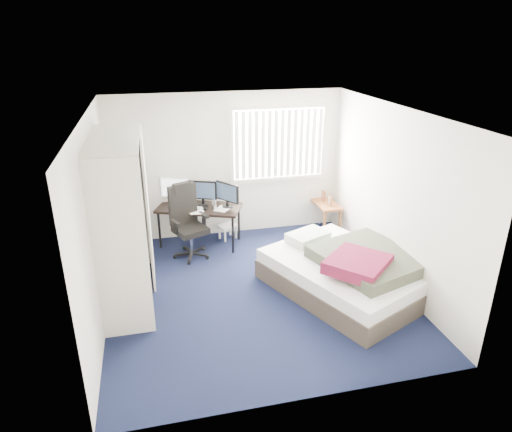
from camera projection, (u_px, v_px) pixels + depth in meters
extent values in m
plane|color=black|center=(255.00, 291.00, 6.45)|extent=(4.20, 4.20, 0.00)
plane|color=silver|center=(227.00, 166.00, 7.87)|extent=(4.00, 0.00, 4.00)
plane|color=silver|center=(309.00, 292.00, 4.09)|extent=(4.00, 0.00, 4.00)
plane|color=silver|center=(96.00, 223.00, 5.55)|extent=(0.00, 4.20, 4.20)
plane|color=silver|center=(393.00, 197.00, 6.41)|extent=(0.00, 4.20, 4.20)
plane|color=white|center=(255.00, 112.00, 5.50)|extent=(4.20, 4.20, 0.00)
cube|color=white|center=(278.00, 143.00, 7.91)|extent=(1.60, 0.02, 1.20)
cube|color=beige|center=(279.00, 107.00, 7.64)|extent=(1.72, 0.06, 0.06)
cube|color=beige|center=(278.00, 178.00, 8.12)|extent=(1.72, 0.06, 0.06)
cube|color=white|center=(279.00, 144.00, 7.86)|extent=(1.60, 0.04, 1.16)
cube|color=beige|center=(121.00, 253.00, 5.13)|extent=(0.60, 0.04, 2.20)
cube|color=beige|center=(125.00, 199.00, 6.75)|extent=(0.60, 0.04, 2.20)
cube|color=beige|center=(113.00, 139.00, 5.52)|extent=(0.60, 1.80, 0.04)
cube|color=beige|center=(117.00, 169.00, 5.67)|extent=(0.56, 1.74, 0.03)
cylinder|color=silver|center=(118.00, 178.00, 5.71)|extent=(0.03, 1.72, 0.03)
cube|color=#26262B|center=(122.00, 214.00, 5.79)|extent=(0.38, 1.10, 0.90)
cube|color=beige|center=(148.00, 208.00, 6.41)|extent=(0.03, 0.90, 2.20)
cube|color=white|center=(114.00, 169.00, 5.21)|extent=(0.38, 0.30, 0.24)
cube|color=gray|center=(116.00, 158.00, 5.66)|extent=(0.34, 0.28, 0.22)
cube|color=black|center=(199.00, 208.00, 7.64)|extent=(1.51, 1.11, 0.04)
cylinder|color=black|center=(160.00, 230.00, 7.62)|extent=(0.04, 0.04, 0.64)
cylinder|color=black|center=(170.00, 218.00, 8.09)|extent=(0.04, 0.04, 0.64)
cylinder|color=black|center=(233.00, 235.00, 7.44)|extent=(0.04, 0.04, 0.64)
cylinder|color=black|center=(239.00, 223.00, 7.92)|extent=(0.04, 0.04, 0.64)
cube|color=white|center=(175.00, 188.00, 7.69)|extent=(0.47, 0.22, 0.36)
cube|color=white|center=(175.00, 188.00, 7.69)|extent=(0.42, 0.18, 0.31)
cube|color=black|center=(203.00, 190.00, 7.63)|extent=(0.46, 0.21, 0.32)
cube|color=#1E2838|center=(203.00, 190.00, 7.63)|extent=(0.40, 0.17, 0.27)
cube|color=black|center=(227.00, 192.00, 7.53)|extent=(0.46, 0.21, 0.32)
cube|color=#1E2838|center=(227.00, 192.00, 7.53)|extent=(0.40, 0.17, 0.27)
cube|color=white|center=(189.00, 208.00, 7.56)|extent=(0.42, 0.28, 0.02)
cube|color=black|center=(206.00, 208.00, 7.52)|extent=(0.09, 0.12, 0.02)
cylinder|color=silver|center=(214.00, 204.00, 7.52)|extent=(0.08, 0.08, 0.16)
cube|color=white|center=(199.00, 207.00, 7.63)|extent=(0.38, 0.37, 0.00)
cube|color=black|center=(192.00, 253.00, 7.42)|extent=(0.74, 0.74, 0.11)
cylinder|color=silver|center=(191.00, 242.00, 7.35)|extent=(0.06, 0.06, 0.37)
cube|color=black|center=(191.00, 230.00, 7.27)|extent=(0.61, 0.61, 0.09)
cube|color=black|center=(183.00, 204.00, 7.28)|extent=(0.47, 0.27, 0.65)
cube|color=black|center=(182.00, 188.00, 7.18)|extent=(0.30, 0.21, 0.15)
cube|color=black|center=(175.00, 222.00, 7.05)|extent=(0.16, 0.27, 0.04)
cube|color=black|center=(204.00, 215.00, 7.33)|extent=(0.16, 0.27, 0.04)
cube|color=white|center=(228.00, 226.00, 7.98)|extent=(0.39, 0.36, 0.03)
cylinder|color=white|center=(225.00, 236.00, 7.90)|extent=(0.04, 0.04, 0.23)
cylinder|color=white|center=(220.00, 232.00, 8.02)|extent=(0.04, 0.04, 0.23)
cylinder|color=white|center=(236.00, 232.00, 8.03)|extent=(0.04, 0.04, 0.23)
cylinder|color=white|center=(230.00, 229.00, 8.16)|extent=(0.04, 0.04, 0.23)
cube|color=brown|center=(326.00, 203.00, 8.29)|extent=(0.39, 0.76, 0.04)
cube|color=brown|center=(324.00, 224.00, 8.05)|extent=(0.04, 0.04, 0.48)
cube|color=brown|center=(311.00, 211.00, 8.65)|extent=(0.04, 0.04, 0.48)
cube|color=brown|center=(340.00, 223.00, 8.12)|extent=(0.04, 0.04, 0.48)
cube|color=brown|center=(325.00, 209.00, 8.72)|extent=(0.04, 0.04, 0.48)
cube|color=brown|center=(330.00, 201.00, 8.10)|extent=(0.02, 0.14, 0.18)
cube|color=brown|center=(323.00, 196.00, 8.35)|extent=(0.02, 0.14, 0.18)
cube|color=#3E352D|center=(345.00, 280.00, 6.45)|extent=(2.33, 2.59, 0.28)
cube|color=white|center=(346.00, 267.00, 6.36)|extent=(2.27, 2.54, 0.19)
cube|color=beige|center=(308.00, 237.00, 6.87)|extent=(0.71, 0.61, 0.14)
cube|color=#353D2D|center=(369.00, 259.00, 6.20)|extent=(1.55, 1.63, 0.18)
cube|color=maroon|center=(358.00, 264.00, 5.90)|extent=(1.03, 1.02, 0.16)
cube|color=#A77B53|center=(134.00, 307.00, 5.80)|extent=(0.43, 0.34, 0.31)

